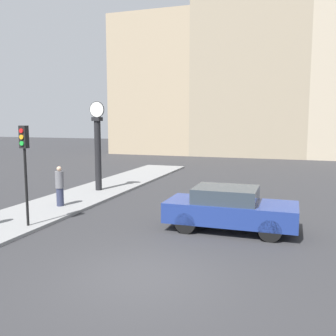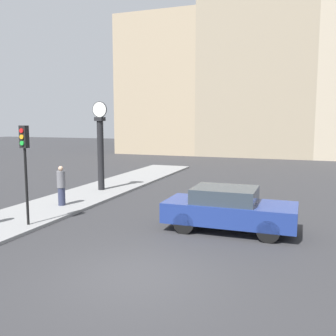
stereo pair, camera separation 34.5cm
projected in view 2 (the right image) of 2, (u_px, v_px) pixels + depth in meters
name	position (u px, v px, depth m)	size (l,w,h in m)	color
ground_plane	(136.00, 276.00, 9.02)	(120.00, 120.00, 0.00)	#2D2D30
sidewalk_corner	(100.00, 191.00, 19.62)	(3.09, 22.19, 0.11)	gray
building_row	(268.00, 80.00, 37.67)	(32.38, 5.00, 16.15)	tan
sedan_car	(229.00, 209.00, 12.64)	(4.37, 1.88, 1.48)	navy
traffic_light_near	(25.00, 154.00, 12.73)	(0.26, 0.24, 3.44)	black
street_clock	(100.00, 147.00, 19.30)	(0.82, 0.43, 4.56)	black
pedestrian_grey_jacket	(61.00, 186.00, 15.89)	(0.35, 0.35, 1.69)	#2D334C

